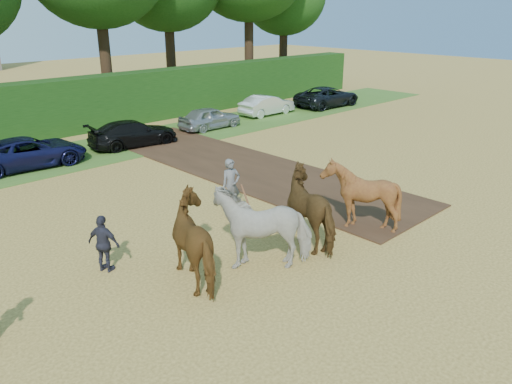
# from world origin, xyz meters

# --- Properties ---
(ground) EXTENTS (120.00, 120.00, 0.00)m
(ground) POSITION_xyz_m (0.00, 0.00, 0.00)
(ground) COLOR gold
(ground) RESTS_ON ground
(earth_strip) EXTENTS (4.50, 17.00, 0.05)m
(earth_strip) POSITION_xyz_m (1.50, 7.00, 0.03)
(earth_strip) COLOR #472D1C
(earth_strip) RESTS_ON ground
(grass_verge) EXTENTS (50.00, 5.00, 0.03)m
(grass_verge) POSITION_xyz_m (0.00, 14.00, 0.01)
(grass_verge) COLOR #38601E
(grass_verge) RESTS_ON ground
(hedgerow) EXTENTS (46.00, 1.60, 3.00)m
(hedgerow) POSITION_xyz_m (0.00, 18.50, 1.50)
(hedgerow) COLOR #14380F
(hedgerow) RESTS_ON ground
(spectator_far) EXTENTS (0.77, 1.01, 1.59)m
(spectator_far) POSITION_xyz_m (-7.36, 2.77, 0.80)
(spectator_far) COLOR #272835
(spectator_far) RESTS_ON ground
(plough_team) EXTENTS (7.64, 5.39, 2.22)m
(plough_team) POSITION_xyz_m (-2.94, 0.25, 1.10)
(plough_team) COLOR brown
(plough_team) RESTS_ON ground
(parked_cars) EXTENTS (30.84, 2.88, 1.45)m
(parked_cars) POSITION_xyz_m (2.97, 13.66, 0.68)
(parked_cars) COLOR white
(parked_cars) RESTS_ON ground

